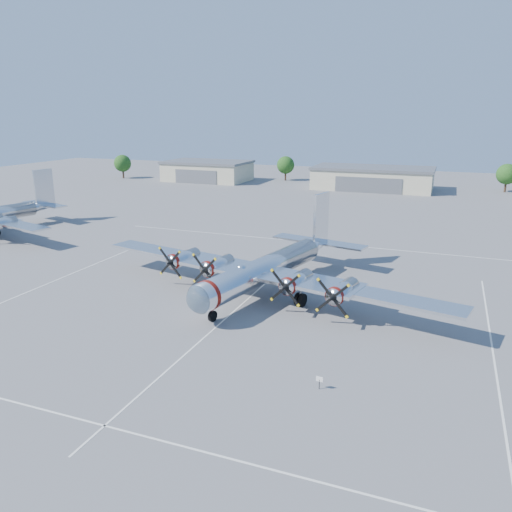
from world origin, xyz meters
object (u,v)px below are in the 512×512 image
(main_bomber_b29, at_px, (269,291))
(info_placard, at_px, (319,380))
(hangar_west, at_px, (208,171))
(hangar_center, at_px, (373,178))
(tree_east, at_px, (507,174))
(tree_far_west, at_px, (123,163))
(tree_west, at_px, (286,165))

(main_bomber_b29, height_order, info_placard, main_bomber_b29)
(hangar_west, height_order, hangar_center, same)
(hangar_center, relative_size, info_placard, 31.32)
(hangar_west, height_order, info_placard, hangar_west)
(hangar_west, relative_size, main_bomber_b29, 0.57)
(hangar_west, relative_size, tree_east, 3.40)
(tree_far_west, height_order, tree_west, same)
(tree_west, relative_size, main_bomber_b29, 0.17)
(hangar_west, distance_m, info_placard, 110.53)
(tree_east, distance_m, main_bomber_b29, 89.53)
(main_bomber_b29, bearing_deg, tree_east, 83.88)
(tree_east, xyz_separation_m, main_bomber_b29, (-28.80, -84.67, -4.22))
(hangar_west, xyz_separation_m, tree_east, (75.00, 6.04, 1.51))
(info_placard, bearing_deg, hangar_center, 102.12)
(main_bomber_b29, bearing_deg, hangar_west, 133.10)
(info_placard, bearing_deg, main_bomber_b29, 125.44)
(hangar_center, height_order, main_bomber_b29, hangar_center)
(tree_east, bearing_deg, tree_far_west, -174.29)
(hangar_center, height_order, tree_far_west, tree_far_west)
(tree_west, bearing_deg, tree_far_west, -165.07)
(main_bomber_b29, xyz_separation_m, info_placard, (9.59, -16.76, 0.64))
(hangar_west, bearing_deg, info_placard, -59.68)
(hangar_west, xyz_separation_m, tree_far_west, (-25.00, -3.96, 1.51))
(main_bomber_b29, distance_m, info_placard, 19.32)
(tree_east, bearing_deg, tree_west, 177.92)
(tree_east, height_order, info_placard, tree_east)
(main_bomber_b29, bearing_deg, info_placard, -47.56)
(hangar_west, height_order, tree_east, tree_east)
(hangar_center, bearing_deg, info_placard, -83.54)
(tree_far_west, height_order, main_bomber_b29, tree_far_west)
(hangar_west, distance_m, tree_east, 75.26)
(tree_west, height_order, info_placard, tree_west)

